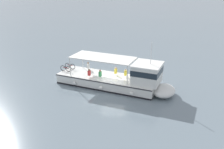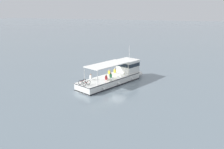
% 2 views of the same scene
% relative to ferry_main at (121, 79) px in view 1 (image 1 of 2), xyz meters
% --- Properties ---
extents(ground_plane, '(400.00, 400.00, 0.00)m').
position_rel_ferry_main_xyz_m(ground_plane, '(0.82, 0.23, -1.02)').
color(ground_plane, slate).
extents(ferry_main, '(12.90, 7.84, 5.32)m').
position_rel_ferry_main_xyz_m(ferry_main, '(0.00, 0.00, 0.00)').
color(ferry_main, white).
rests_on(ferry_main, ground).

